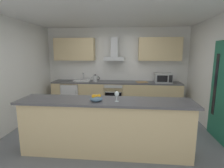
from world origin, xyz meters
TOP-DOWN VIEW (x-y plane):
  - ground at (0.00, 0.00)m, footprint 5.57×4.95m
  - ceiling at (0.00, 0.00)m, footprint 5.57×4.95m
  - wall_back at (0.00, 2.04)m, footprint 5.57×0.12m
  - wall_left at (-2.35, 0.00)m, footprint 0.12×4.95m
  - wall_right at (2.35, 0.00)m, footprint 0.12×4.95m
  - backsplash_tile at (0.00, 1.97)m, footprint 3.89×0.02m
  - counter_back at (0.00, 1.66)m, footprint 4.03×0.60m
  - counter_island at (0.00, -0.86)m, footprint 3.05×0.64m
  - upper_cabinets at (0.00, 1.81)m, footprint 3.97×0.32m
  - side_door at (2.27, -0.15)m, footprint 0.08×0.85m
  - oven at (-0.05, 1.63)m, footprint 0.60×0.62m
  - refrigerator at (-1.43, 1.63)m, footprint 0.58×0.60m
  - microwave at (1.45, 1.60)m, footprint 0.50×0.38m
  - sink at (-1.06, 1.64)m, footprint 0.50×0.40m
  - kettle at (-0.64, 1.60)m, footprint 0.29×0.15m
  - range_hood at (-0.05, 1.76)m, footprint 0.62×0.45m
  - wine_glass at (0.21, -0.92)m, footprint 0.08×0.08m
  - fruit_bowl at (-0.14, -0.93)m, footprint 0.22×0.22m
  - chopping_board at (0.81, 1.61)m, footprint 0.39×0.30m

SIDE VIEW (x-z plane):
  - ground at x=0.00m, z-range -0.02..0.00m
  - refrigerator at x=-1.43m, z-range 0.00..0.85m
  - counter_back at x=0.00m, z-range 0.00..0.90m
  - oven at x=-0.05m, z-range 0.06..0.86m
  - counter_island at x=0.00m, z-range 0.01..0.99m
  - chopping_board at x=0.81m, z-range 0.90..0.92m
  - sink at x=-1.06m, z-range 0.80..1.06m
  - kettle at x=-0.64m, z-range 0.89..1.13m
  - side_door at x=2.27m, z-range 0.00..2.05m
  - fruit_bowl at x=-0.14m, z-range 0.97..1.10m
  - microwave at x=1.45m, z-range 0.90..1.20m
  - wine_glass at x=0.21m, z-range 1.02..1.20m
  - backsplash_tile at x=0.00m, z-range 0.90..1.56m
  - wall_back at x=0.00m, z-range 0.00..2.60m
  - wall_left at x=-2.35m, z-range 0.00..2.60m
  - wall_right at x=2.35m, z-range 0.00..2.60m
  - range_hood at x=-0.05m, z-range 1.43..2.15m
  - upper_cabinets at x=0.00m, z-range 1.56..2.26m
  - ceiling at x=0.00m, z-range 2.60..2.62m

